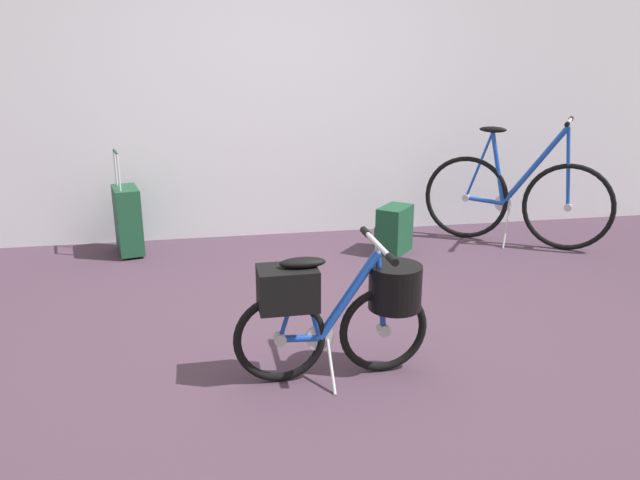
# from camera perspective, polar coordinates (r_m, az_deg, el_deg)

# --- Properties ---
(ground_plane) EXTENTS (7.39, 7.39, 0.00)m
(ground_plane) POSITION_cam_1_polar(r_m,az_deg,el_deg) (3.39, 1.02, -9.93)
(ground_plane) COLOR #473342
(back_wall) EXTENTS (7.39, 0.10, 2.87)m
(back_wall) POSITION_cam_1_polar(r_m,az_deg,el_deg) (5.28, -4.02, 15.88)
(back_wall) COLOR silver
(back_wall) RESTS_ON ground_plane
(folding_bike_foreground) EXTENTS (0.97, 0.53, 0.69)m
(folding_bike_foreground) POSITION_cam_1_polar(r_m,az_deg,el_deg) (2.96, 2.07, -6.03)
(folding_bike_foreground) COLOR black
(folding_bike_foreground) RESTS_ON ground_plane
(display_bike_left) EXTENTS (1.27, 0.92, 1.06)m
(display_bike_left) POSITION_cam_1_polar(r_m,az_deg,el_deg) (5.31, 17.80, 3.79)
(display_bike_left) COLOR black
(display_bike_left) RESTS_ON ground_plane
(rolling_suitcase) EXTENTS (0.26, 0.39, 0.83)m
(rolling_suitcase) POSITION_cam_1_polar(r_m,az_deg,el_deg) (5.05, -17.52, 1.83)
(rolling_suitcase) COLOR #19472D
(rolling_suitcase) RESTS_ON ground_plane
(backpack_on_floor) EXTENTS (0.36, 0.37, 0.38)m
(backpack_on_floor) POSITION_cam_1_polar(r_m,az_deg,el_deg) (4.92, 6.92, 0.96)
(backpack_on_floor) COLOR #19472D
(backpack_on_floor) RESTS_ON ground_plane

